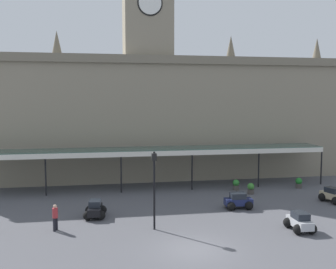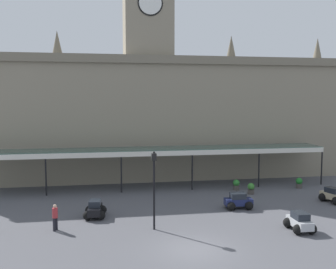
# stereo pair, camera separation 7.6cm
# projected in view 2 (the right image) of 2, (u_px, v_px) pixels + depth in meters

# --- Properties ---
(ground_plane) EXTENTS (140.00, 140.00, 0.00)m
(ground_plane) POSITION_uv_depth(u_px,v_px,m) (194.00, 250.00, 21.37)
(ground_plane) COLOR #4E4E54
(station_building) EXTENTS (40.27, 6.86, 21.55)m
(station_building) POSITION_uv_depth(u_px,v_px,m) (148.00, 111.00, 41.09)
(station_building) COLOR gray
(station_building) RESTS_ON ground
(entrance_canopy) EXTENTS (32.00, 3.26, 3.68)m
(entrance_canopy) POSITION_uv_depth(u_px,v_px,m) (155.00, 150.00, 35.85)
(entrance_canopy) COLOR #38564C
(entrance_canopy) RESTS_ON ground
(car_navy_sedan) EXTENTS (2.10, 1.59, 1.19)m
(car_navy_sedan) POSITION_uv_depth(u_px,v_px,m) (238.00, 202.00, 29.30)
(car_navy_sedan) COLOR #19214C
(car_navy_sedan) RESTS_ON ground
(car_black_sedan) EXTENTS (1.63, 2.11, 1.19)m
(car_black_sedan) POSITION_uv_depth(u_px,v_px,m) (95.00, 210.00, 27.20)
(car_black_sedan) COLOR black
(car_black_sedan) RESTS_ON ground
(car_beige_sedan) EXTENTS (1.84, 2.21, 1.19)m
(car_beige_sedan) POSITION_uv_depth(u_px,v_px,m) (333.00, 196.00, 31.07)
(car_beige_sedan) COLOR tan
(car_beige_sedan) RESTS_ON ground
(car_silver_sedan) EXTENTS (1.55, 2.07, 1.19)m
(car_silver_sedan) POSITION_uv_depth(u_px,v_px,m) (300.00, 223.00, 24.37)
(car_silver_sedan) COLOR #B2B5BA
(car_silver_sedan) RESTS_ON ground
(pedestrian_beside_cars) EXTENTS (0.34, 0.36, 1.67)m
(pedestrian_beside_cars) POSITION_uv_depth(u_px,v_px,m) (55.00, 216.00, 24.36)
(pedestrian_beside_cars) COLOR black
(pedestrian_beside_cars) RESTS_ON ground
(victorian_lamppost) EXTENTS (0.30, 0.30, 4.97)m
(victorian_lamppost) POSITION_uv_depth(u_px,v_px,m) (154.00, 181.00, 24.39)
(victorian_lamppost) COLOR black
(victorian_lamppost) RESTS_ON ground
(planter_by_canopy) EXTENTS (0.60, 0.60, 0.96)m
(planter_by_canopy) POSITION_uv_depth(u_px,v_px,m) (236.00, 185.00, 35.25)
(planter_by_canopy) COLOR #47423D
(planter_by_canopy) RESTS_ON ground
(planter_near_kerb) EXTENTS (0.60, 0.60, 0.96)m
(planter_near_kerb) POSITION_uv_depth(u_px,v_px,m) (251.00, 188.00, 33.79)
(planter_near_kerb) COLOR #47423D
(planter_near_kerb) RESTS_ON ground
(planter_forecourt_centre) EXTENTS (0.60, 0.60, 0.96)m
(planter_forecourt_centre) POSITION_uv_depth(u_px,v_px,m) (299.00, 183.00, 36.00)
(planter_forecourt_centre) COLOR #47423D
(planter_forecourt_centre) RESTS_ON ground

